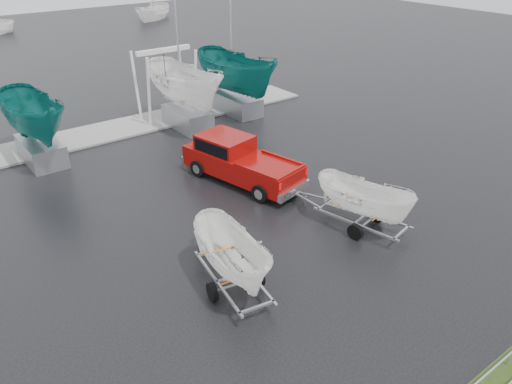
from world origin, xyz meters
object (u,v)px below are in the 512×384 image
Objects in this scene: pickup_truck at (237,159)px; boat_hoist at (165,74)px; trailer_hitched at (368,170)px; trailer_parked at (232,221)px.

pickup_truck is 1.48× the size of boat_hoist.
boat_hoist is at bearing 77.53° from trailer_hitched.
trailer_hitched is at bearing 9.52° from trailer_parked.
trailer_hitched reaches higher than pickup_truck.
trailer_parked is 16.49m from boat_hoist.
trailer_hitched is 1.09× the size of boat_hoist.
trailer_parked is 1.13× the size of boat_hoist.
trailer_hitched is at bearing -90.00° from pickup_truck.
pickup_truck is at bearing 90.00° from trailer_hitched.
trailer_hitched is 5.93m from trailer_parked.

